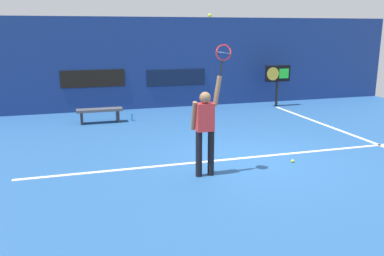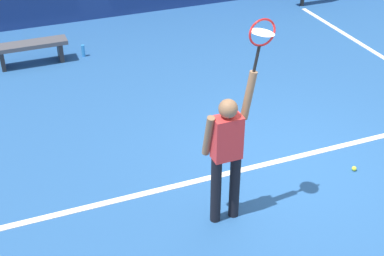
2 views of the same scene
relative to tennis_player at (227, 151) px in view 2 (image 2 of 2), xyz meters
name	(u,v)px [view 2 (image 2 of 2)]	position (x,y,z in m)	size (l,w,h in m)	color
ground_plane	(289,164)	(1.33, 0.69, -1.01)	(18.00, 18.00, 0.00)	#23518C
court_baseline	(285,160)	(1.33, 0.80, -1.01)	(10.00, 0.10, 0.01)	white
tennis_player	(227,151)	(0.00, 0.00, 0.00)	(0.58, 0.31, 1.99)	black
tennis_racket	(262,36)	(0.35, 0.00, 1.38)	(0.36, 0.27, 0.62)	black
court_bench	(30,48)	(-1.63, 5.43, -0.67)	(1.40, 0.36, 0.45)	#4C4C51
water_bottle	(83,51)	(-0.63, 5.43, -0.89)	(0.07, 0.07, 0.24)	#338CD8
spare_ball	(354,168)	(2.11, 0.22, -0.98)	(0.07, 0.07, 0.07)	#CCE033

